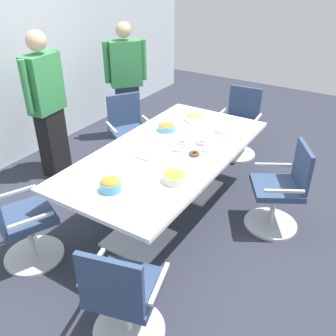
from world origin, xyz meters
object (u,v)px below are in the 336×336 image
office_chair_4 (20,224)px  snack_bowl_pretzels (167,127)px  snack_bowl_chips_orange (110,184)px  office_chair_3 (129,135)px  office_chair_2 (239,126)px  snack_bowl_chips_yellow (175,176)px  donut_platter (192,148)px  snack_bowl_cookies (195,117)px  office_chair_0 (123,299)px  conference_table (168,162)px  person_standing_0 (47,104)px  plate_stack (226,130)px  office_chair_1 (281,192)px  napkin_pile (148,154)px  person_standing_1 (126,81)px

office_chair_4 → snack_bowl_pretzels: bearing=99.9°
snack_bowl_chips_orange → office_chair_3: bearing=33.0°
office_chair_2 → snack_bowl_chips_yellow: office_chair_2 is taller
office_chair_4 → donut_platter: size_ratio=2.38×
snack_bowl_pretzels → snack_bowl_chips_yellow: bearing=-144.2°
office_chair_3 → snack_bowl_cookies: office_chair_3 is taller
office_chair_0 → snack_bowl_chips_yellow: 1.10m
conference_table → office_chair_4: 1.49m
office_chair_4 → snack_bowl_chips_yellow: office_chair_4 is taller
donut_platter → office_chair_3: bearing=66.6°
office_chair_3 → office_chair_4: 1.99m
office_chair_0 → office_chair_2: 3.20m
office_chair_0 → snack_bowl_cookies: 2.42m
person_standing_0 → plate_stack: person_standing_0 is taller
office_chair_2 → snack_bowl_chips_yellow: bearing=92.7°
office_chair_1 → napkin_pile: (-0.60, 1.17, 0.37)m
snack_bowl_chips_yellow → plate_stack: snack_bowl_chips_yellow is taller
office_chair_3 → office_chair_1: bearing=114.5°
office_chair_4 → person_standing_1: person_standing_1 is taller
office_chair_3 → donut_platter: size_ratio=2.38×
office_chair_1 → plate_stack: office_chair_1 is taller
conference_table → snack_bowl_chips_yellow: snack_bowl_chips_yellow is taller
snack_bowl_cookies → snack_bowl_chips_yellow: snack_bowl_chips_yellow is taller
person_standing_0 → snack_bowl_chips_orange: size_ratio=9.58×
snack_bowl_pretzels → office_chair_2: bearing=-15.6°
office_chair_0 → office_chair_1: (1.87, -0.51, 0.00)m
conference_table → plate_stack: bearing=-22.6°
snack_bowl_cookies → office_chair_3: bearing=99.5°
office_chair_4 → plate_stack: office_chair_4 is taller
donut_platter → napkin_pile: size_ratio=2.19×
snack_bowl_chips_orange → snack_bowl_chips_yellow: 0.55m
office_chair_2 → person_standing_1: person_standing_1 is taller
plate_stack → snack_bowl_cookies: bearing=78.3°
office_chair_2 → snack_bowl_chips_orange: office_chair_2 is taller
person_standing_0 → snack_bowl_cookies: size_ratio=7.46×
snack_bowl_pretzels → donut_platter: snack_bowl_pretzels is taller
conference_table → plate_stack: 0.80m
plate_stack → napkin_pile: (-0.93, 0.40, 0.00)m
snack_bowl_cookies → napkin_pile: size_ratio=1.34×
conference_table → snack_bowl_pretzels: snack_bowl_pretzels is taller
person_standing_1 → conference_table: bearing=90.0°
snack_bowl_cookies → office_chair_2: bearing=-14.4°
person_standing_1 → office_chair_2: bearing=142.9°
conference_table → office_chair_0: (-1.47, -0.56, -0.22)m
office_chair_1 → office_chair_3: same height
snack_bowl_chips_orange → office_chair_2: bearing=-2.4°
office_chair_3 → person_standing_0: (-0.69, 0.65, 0.51)m
office_chair_3 → plate_stack: size_ratio=3.94×
office_chair_2 → napkin_pile: bearing=80.1°
snack_bowl_chips_orange → person_standing_1: bearing=34.8°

